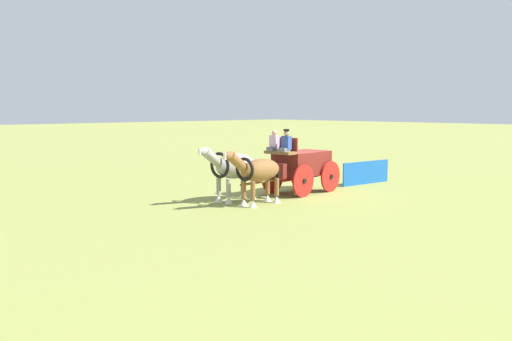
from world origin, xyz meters
name	(u,v)px	position (x,y,z in m)	size (l,w,h in m)	color
ground_plane	(302,192)	(0.00, 0.00, 0.00)	(220.00, 220.00, 0.00)	olive
show_wagon	(299,164)	(0.17, 0.01, 1.23)	(5.52, 1.99, 2.79)	maroon
draft_horse_near	(258,172)	(3.52, 0.92, 1.26)	(3.00, 1.01, 2.12)	brown
draft_horse_off	(233,167)	(3.59, -0.38, 1.33)	(3.02, 1.14, 2.20)	#9E998E
sponsor_banner	(366,173)	(-4.20, 0.39, 0.55)	(3.20, 0.06, 1.10)	#1959B2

